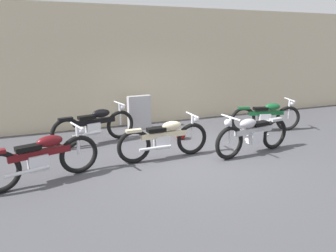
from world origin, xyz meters
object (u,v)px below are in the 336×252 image
at_px(motorcycle_black, 95,125).
at_px(motorcycle_silver, 253,134).
at_px(motorcycle_cream, 165,139).
at_px(helmet, 181,134).
at_px(motorcycle_maroon, 42,158).
at_px(stone_marker, 139,112).
at_px(motorcycle_green, 267,116).

distance_m(motorcycle_black, motorcycle_silver, 3.88).
height_order(motorcycle_cream, motorcycle_silver, motorcycle_silver).
relative_size(motorcycle_black, motorcycle_silver, 1.00).
height_order(helmet, motorcycle_black, motorcycle_black).
height_order(helmet, motorcycle_maroon, motorcycle_maroon).
xyz_separation_m(motorcycle_cream, motorcycle_silver, (1.99, -0.45, 0.01)).
height_order(stone_marker, helmet, stone_marker).
xyz_separation_m(motorcycle_black, motorcycle_green, (4.80, -0.67, -0.02)).
distance_m(stone_marker, motorcycle_maroon, 3.92).
bearing_deg(motorcycle_black, motorcycle_silver, -46.45).
bearing_deg(motorcycle_black, helmet, -26.45).
relative_size(motorcycle_cream, motorcycle_silver, 0.99).
xyz_separation_m(stone_marker, motorcycle_silver, (1.85, -3.01, -0.03)).
bearing_deg(motorcycle_silver, motorcycle_cream, -21.09).
bearing_deg(motorcycle_silver, stone_marker, -66.69).
bearing_deg(motorcycle_green, stone_marker, 169.16).
height_order(stone_marker, motorcycle_cream, stone_marker).
bearing_deg(motorcycle_cream, helmet, 50.64).
distance_m(helmet, motorcycle_black, 2.24).
xyz_separation_m(motorcycle_cream, motorcycle_green, (3.52, 0.97, -0.01)).
height_order(motorcycle_black, motorcycle_maroon, motorcycle_black).
relative_size(stone_marker, motorcycle_cream, 0.47).
distance_m(stone_marker, motorcycle_green, 3.73).
bearing_deg(motorcycle_black, motorcycle_maroon, -136.27).
bearing_deg(motorcycle_black, motorcycle_cream, -65.81).
xyz_separation_m(stone_marker, motorcycle_maroon, (-2.66, -2.88, -0.03)).
bearing_deg(motorcycle_cream, stone_marker, 84.88).
bearing_deg(motorcycle_maroon, motorcycle_silver, -17.87).
distance_m(stone_marker, motorcycle_silver, 3.54).
distance_m(motorcycle_black, motorcycle_maroon, 2.32).
height_order(motorcycle_cream, motorcycle_black, motorcycle_black).
relative_size(stone_marker, motorcycle_black, 0.46).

